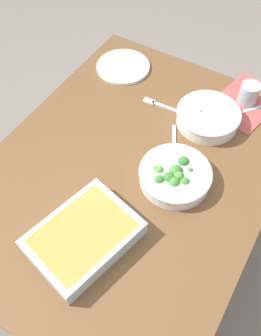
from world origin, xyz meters
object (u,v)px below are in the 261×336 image
Objects in this scene: broccoli_bowl at (175,175)px; drink_cup at (248,95)px; spoon_by_broccoli at (174,150)px; fork_on_table at (161,105)px; side_plate at (123,67)px; baking_dish at (84,236)px; stew_bowl at (208,116)px; spoon_by_stew at (237,113)px.

drink_cup is (0.47, -0.07, 0.01)m from broccoli_bowl.
spoon_by_broccoli is 0.22m from fork_on_table.
fork_on_table is (-0.12, -0.24, -0.00)m from side_plate.
broccoli_bowl is 0.34m from fork_on_table.
stew_bowl is at bearing -10.35° from baking_dish.
stew_bowl is at bearing -86.53° from fork_on_table.
side_plate is at bearing 53.46° from spoon_by_broccoli.
fork_on_table is (0.61, 0.07, -0.03)m from baking_dish.
broccoli_bowl is 0.13m from spoon_by_broccoli.
baking_dish is (-0.33, 0.13, 0.00)m from broccoli_bowl.
drink_cup is 0.52× the size of spoon_by_broccoli.
broccoli_bowl is 1.33× the size of fork_on_table.
broccoli_bowl reaches higher than stew_bowl.
broccoli_bowl is 0.35m from baking_dish.
broccoli_bowl is at bearing -144.89° from fork_on_table.
side_plate is at bearing 76.23° from stew_bowl.
stew_bowl is at bearing 140.77° from spoon_by_stew.
broccoli_bowl is 0.47m from drink_cup.
side_plate reaches higher than fork_on_table.
broccoli_bowl is 0.59m from side_plate.
drink_cup reaches higher than spoon_by_stew.
spoon_by_broccoli is (-0.28, -0.38, -0.00)m from side_plate.
stew_bowl is 0.18m from fork_on_table.
stew_bowl reaches higher than spoon_by_stew.
side_plate is 1.34× the size of spoon_by_broccoli.
broccoli_bowl is at bearing -153.02° from spoon_by_broccoli.
broccoli_bowl reaches higher than spoon_by_broccoli.
side_plate is 1.49× the size of spoon_by_stew.
broccoli_bowl reaches higher than side_plate.
baking_dish is 1.94× the size of fork_on_table.
stew_bowl is at bearing -103.77° from side_plate.
broccoli_bowl is 0.68× the size of baking_dish.
side_plate reaches higher than spoon_by_stew.
stew_bowl is 1.30× the size of fork_on_table.
side_plate is 1.24× the size of fork_on_table.
baking_dish is at bearing -156.63° from side_plate.
fork_on_table is (-0.01, 0.18, -0.03)m from stew_bowl.
spoon_by_broccoli is at bearing -9.05° from baking_dish.
baking_dish is 0.79m from side_plate.
side_plate is 0.47m from spoon_by_broccoli.
spoon_by_stew is at bearing -67.75° from fork_on_table.
spoon_by_broccoli is (0.11, 0.06, -0.03)m from broccoli_bowl.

